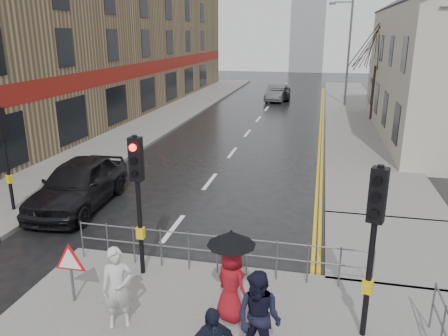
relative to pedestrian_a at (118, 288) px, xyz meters
The scene contains 20 objects.
ground 2.07m from the pedestrian_a, 107.02° to the left, with size 120.00×120.00×0.00m, color black.
left_pavement 25.74m from the pedestrian_a, 105.87° to the left, with size 4.00×44.00×0.14m, color #605E5B.
right_pavement 27.42m from the pedestrian_a, 77.42° to the left, with size 4.00×40.00×0.14m, color #605E5B.
pavement_bridge_right 7.68m from the pedestrian_a, 38.49° to the left, with size 4.00×4.20×0.14m, color #605E5B.
building_left_terrace 27.15m from the pedestrian_a, 117.83° to the left, with size 8.00×42.00×10.00m, color #8C7551.
church_tower 64.25m from the pedestrian_a, 89.13° to the left, with size 5.00×5.00×18.00m, color gray.
traffic_signal_near_left 2.46m from the pedestrian_a, 99.76° to the left, with size 0.28×0.27×3.40m.
traffic_signal_near_right 4.95m from the pedestrian_a, ahead, with size 0.34×0.33×3.40m.
traffic_signal_far_left 7.82m from the pedestrian_a, 141.80° to the left, with size 0.34×0.33×3.40m.
guard_railing_front 2.74m from the pedestrian_a, 58.86° to the left, with size 7.14×0.04×1.00m.
warning_sign 1.44m from the pedestrian_a, 158.04° to the left, with size 0.80×0.07×1.35m.
street_lamp 30.44m from the pedestrian_a, 79.92° to the left, with size 1.83×0.25×8.00m.
tree_near 25.09m from the pedestrian_a, 73.65° to the left, with size 2.40×2.40×6.58m.
tree_far 32.79m from the pedestrian_a, 76.76° to the left, with size 2.40×2.40×5.64m.
pedestrian_a is the anchor object (origin of this frame).
pedestrian_b 2.84m from the pedestrian_a, ahead, with size 0.85×0.66×1.74m, color black.
pedestrian_with_umbrella 2.22m from the pedestrian_a, 18.08° to the left, with size 0.96×0.96×1.93m.
car_parked 7.12m from the pedestrian_a, 126.17° to the left, with size 1.94×4.82×1.64m, color black.
car_mid 31.66m from the pedestrian_a, 90.42° to the left, with size 1.48×4.24×1.40m, color #494C4F.
car_far 32.65m from the pedestrian_a, 90.01° to the left, with size 1.80×4.42×1.28m, color black.
Camera 1 is at (4.14, -8.47, 5.67)m, focal length 35.00 mm.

